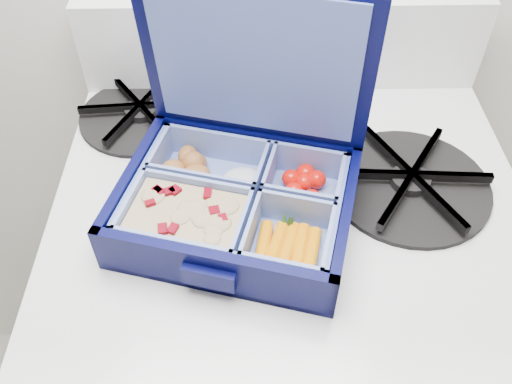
{
  "coord_description": "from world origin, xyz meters",
  "views": [
    {
      "loc": [
        0.53,
        1.27,
        1.33
      ],
      "look_at": [
        0.54,
        1.68,
        0.89
      ],
      "focal_mm": 38.0,
      "sensor_mm": 36.0,
      "label": 1
    }
  ],
  "objects_px": {
    "bento_box": "(237,204)",
    "fork": "(299,135)",
    "stove": "(280,366)",
    "burner_grate": "(411,179)"
  },
  "relations": [
    {
      "from": "bento_box",
      "to": "burner_grate",
      "type": "xyz_separation_m",
      "value": [
        0.21,
        0.05,
        -0.02
      ]
    },
    {
      "from": "stove",
      "to": "burner_grate",
      "type": "distance_m",
      "value": 0.46
    },
    {
      "from": "bento_box",
      "to": "fork",
      "type": "xyz_separation_m",
      "value": [
        0.08,
        0.15,
        -0.03
      ]
    },
    {
      "from": "burner_grate",
      "to": "fork",
      "type": "xyz_separation_m",
      "value": [
        -0.13,
        0.1,
        -0.01
      ]
    },
    {
      "from": "bento_box",
      "to": "fork",
      "type": "relative_size",
      "value": 1.48
    },
    {
      "from": "burner_grate",
      "to": "fork",
      "type": "height_order",
      "value": "burner_grate"
    },
    {
      "from": "fork",
      "to": "burner_grate",
      "type": "bearing_deg",
      "value": -2.66
    },
    {
      "from": "bento_box",
      "to": "burner_grate",
      "type": "bearing_deg",
      "value": 29.04
    },
    {
      "from": "stove",
      "to": "fork",
      "type": "xyz_separation_m",
      "value": [
        0.02,
        0.12,
        0.43
      ]
    },
    {
      "from": "bento_box",
      "to": "burner_grate",
      "type": "relative_size",
      "value": 1.28
    }
  ]
}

